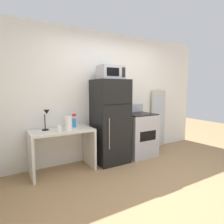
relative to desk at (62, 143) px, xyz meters
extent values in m
plane|color=#9E7A51|center=(1.11, -1.36, -0.52)|extent=(12.00, 12.00, 0.00)
cube|color=white|center=(1.11, 0.34, 0.78)|extent=(5.00, 0.10, 2.60)
cube|color=silver|center=(0.00, 0.00, 0.21)|extent=(1.07, 0.55, 0.04)
cube|color=silver|center=(-0.52, 0.00, -0.16)|extent=(0.04, 0.55, 0.71)
cube|color=silver|center=(0.52, 0.00, -0.16)|extent=(0.04, 0.55, 0.71)
cylinder|color=black|center=(-0.25, 0.09, 0.24)|extent=(0.11, 0.11, 0.02)
cylinder|color=black|center=(-0.25, 0.09, 0.38)|extent=(0.02, 0.02, 0.26)
cone|color=black|center=(-0.22, 0.07, 0.55)|extent=(0.10, 0.10, 0.08)
cylinder|color=white|center=(0.07, -0.14, 0.35)|extent=(0.11, 0.11, 0.24)
cylinder|color=white|center=(-0.08, -0.13, 0.28)|extent=(0.08, 0.08, 0.09)
cylinder|color=#2D8CEA|center=(0.26, 0.09, 0.31)|extent=(0.06, 0.06, 0.16)
cylinder|color=white|center=(0.26, 0.09, 0.42)|extent=(0.02, 0.02, 0.04)
cube|color=red|center=(0.26, 0.08, 0.46)|extent=(0.06, 0.03, 0.04)
cube|color=black|center=(0.96, -0.02, 0.30)|extent=(0.63, 0.60, 1.63)
cube|color=black|center=(0.96, -0.32, 0.66)|extent=(0.61, 0.00, 0.01)
cylinder|color=gray|center=(0.76, -0.34, 0.13)|extent=(0.02, 0.02, 0.57)
cube|color=#B7B7BC|center=(0.96, -0.04, 1.24)|extent=(0.46, 0.34, 0.26)
cube|color=black|center=(0.91, -0.22, 1.24)|extent=(0.26, 0.01, 0.15)
cube|color=black|center=(1.14, -0.22, 1.24)|extent=(0.07, 0.01, 0.18)
cube|color=#B7B7BC|center=(1.68, -0.03, -0.07)|extent=(0.65, 0.60, 0.90)
cube|color=black|center=(1.68, -0.03, 0.39)|extent=(0.62, 0.58, 0.02)
cube|color=#B7B7BC|center=(1.68, 0.25, 0.49)|extent=(0.65, 0.04, 0.18)
cube|color=black|center=(1.68, -0.33, -0.02)|extent=(0.41, 0.01, 0.20)
cube|color=#C6B793|center=(2.48, 0.23, 0.18)|extent=(0.44, 0.03, 1.40)
cube|color=#B2BCC6|center=(2.48, 0.22, 0.18)|extent=(0.39, 0.00, 1.26)
camera|label=1|loc=(-0.93, -3.28, 0.95)|focal=31.19mm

